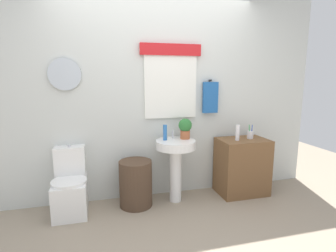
{
  "coord_description": "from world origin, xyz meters",
  "views": [
    {
      "loc": [
        -0.7,
        -2.15,
        1.52
      ],
      "look_at": [
        0.08,
        0.8,
        0.97
      ],
      "focal_mm": 28.31,
      "sensor_mm": 36.0,
      "label": 1
    }
  ],
  "objects": [
    {
      "name": "toothbrush_cup",
      "position": [
        1.22,
        0.87,
        0.79
      ],
      "size": [
        0.08,
        0.08,
        0.19
      ],
      "color": "silver",
      "rests_on": "wooden_cabinet"
    },
    {
      "name": "faucet",
      "position": [
        0.19,
        0.97,
        0.83
      ],
      "size": [
        0.03,
        0.03,
        0.1
      ],
      "primitive_type": "cylinder",
      "color": "silver",
      "rests_on": "pedestal_sink"
    },
    {
      "name": "laundry_hamper",
      "position": [
        -0.31,
        0.85,
        0.28
      ],
      "size": [
        0.39,
        0.39,
        0.56
      ],
      "primitive_type": "cylinder",
      "color": "#4C3828",
      "rests_on": "ground_plane"
    },
    {
      "name": "toilet",
      "position": [
        -1.05,
        0.89,
        0.29
      ],
      "size": [
        0.38,
        0.51,
        0.76
      ],
      "color": "white",
      "rests_on": "ground_plane"
    },
    {
      "name": "back_wall",
      "position": [
        0.0,
        1.15,
        1.3
      ],
      "size": [
        4.4,
        0.18,
        2.6
      ],
      "color": "silver",
      "rests_on": "ground_plane"
    },
    {
      "name": "lotion_bottle",
      "position": [
        1.0,
        0.81,
        0.84
      ],
      "size": [
        0.05,
        0.05,
        0.2
      ],
      "primitive_type": "cylinder",
      "color": "white",
      "rests_on": "wooden_cabinet"
    },
    {
      "name": "ground_plane",
      "position": [
        0.0,
        0.0,
        0.0
      ],
      "size": [
        8.0,
        8.0,
        0.0
      ],
      "primitive_type": "plane",
      "color": "gray"
    },
    {
      "name": "pedestal_sink",
      "position": [
        0.19,
        0.85,
        0.58
      ],
      "size": [
        0.49,
        0.49,
        0.78
      ],
      "color": "white",
      "rests_on": "ground_plane"
    },
    {
      "name": "potted_plant",
      "position": [
        0.33,
        0.91,
        0.92
      ],
      "size": [
        0.17,
        0.17,
        0.25
      ],
      "color": "#AD5B38",
      "rests_on": "pedestal_sink"
    },
    {
      "name": "soap_bottle",
      "position": [
        0.07,
        0.9,
        0.87
      ],
      "size": [
        0.05,
        0.05,
        0.19
      ],
      "primitive_type": "cylinder",
      "color": "#2D6BB7",
      "rests_on": "pedestal_sink"
    },
    {
      "name": "wooden_cabinet",
      "position": [
        1.11,
        0.85,
        0.37
      ],
      "size": [
        0.63,
        0.44,
        0.74
      ],
      "primitive_type": "cube",
      "color": "brown",
      "rests_on": "ground_plane"
    }
  ]
}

